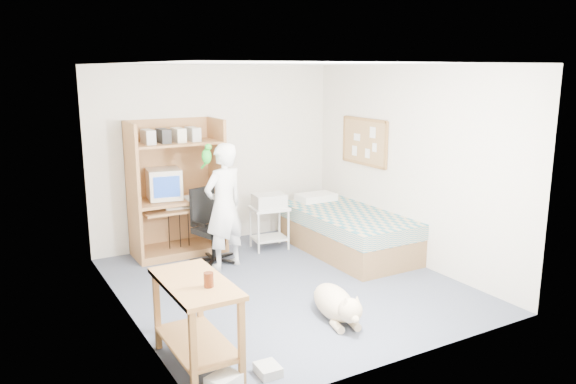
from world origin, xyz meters
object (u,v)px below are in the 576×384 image
at_px(computer_hutch, 176,194).
at_px(bed, 347,231).
at_px(person, 224,206).
at_px(office_chair, 211,236).
at_px(dog, 336,303).
at_px(side_desk, 196,310).
at_px(printer_cart, 269,221).

distance_m(computer_hutch, bed, 2.35).
distance_m(computer_hutch, person, 0.91).
relative_size(bed, person, 1.28).
height_order(office_chair, dog, office_chair).
relative_size(computer_hutch, bed, 0.89).
bearing_deg(bed, side_desk, -147.50).
xyz_separation_m(side_desk, person, (1.17, 2.09, 0.29)).
xyz_separation_m(bed, office_chair, (-1.75, 0.57, 0.05)).
bearing_deg(printer_cart, office_chair, -167.18).
relative_size(side_desk, office_chair, 1.05).
xyz_separation_m(computer_hutch, office_chair, (0.25, -0.55, -0.48)).
xyz_separation_m(computer_hutch, person, (0.32, -0.85, -0.03)).
height_order(bed, person, person).
xyz_separation_m(computer_hutch, printer_cart, (1.16, -0.46, -0.43)).
xyz_separation_m(office_chair, person, (0.07, -0.30, 0.45)).
xyz_separation_m(bed, printer_cart, (-0.84, 0.66, 0.11)).
bearing_deg(dog, computer_hutch, 114.63).
bearing_deg(dog, printer_cart, 89.36).
distance_m(side_desk, dog, 1.56).
distance_m(bed, dog, 2.14).
xyz_separation_m(bed, dog, (-1.34, -1.67, -0.12)).
relative_size(computer_hutch, office_chair, 1.90).
xyz_separation_m(bed, side_desk, (-2.85, -1.82, 0.21)).
bearing_deg(computer_hutch, dog, -76.62).
bearing_deg(office_chair, dog, -96.65).
bearing_deg(computer_hutch, bed, -29.29).
height_order(computer_hutch, side_desk, computer_hutch).
xyz_separation_m(person, printer_cart, (0.84, 0.39, -0.39)).
relative_size(side_desk, person, 0.63).
height_order(computer_hutch, bed, computer_hutch).
distance_m(computer_hutch, side_desk, 3.08).
height_order(bed, dog, bed).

